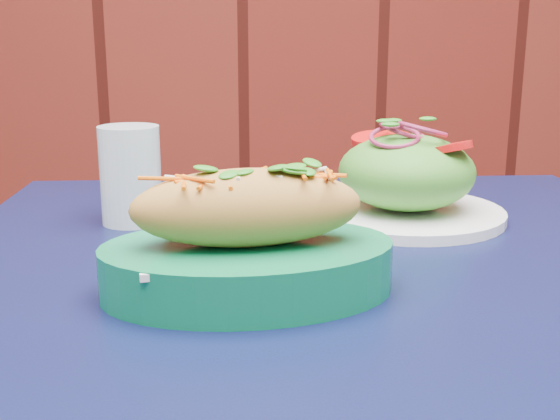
{
  "coord_description": "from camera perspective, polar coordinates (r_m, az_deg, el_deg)",
  "views": [
    {
      "loc": [
        0.0,
        0.95,
        0.97
      ],
      "look_at": [
        0.03,
        1.57,
        0.81
      ],
      "focal_mm": 45.0,
      "sensor_mm": 36.0,
      "label": 1
    }
  ],
  "objects": [
    {
      "name": "salad_plate",
      "position": [
        0.85,
        10.19,
        2.45
      ],
      "size": [
        0.24,
        0.24,
        0.12
      ],
      "rotation": [
        0.0,
        0.0,
        0.16
      ],
      "color": "white",
      "rests_on": "cafe_table"
    },
    {
      "name": "water_glass",
      "position": [
        0.83,
        -12.05,
        2.79
      ],
      "size": [
        0.07,
        0.07,
        0.11
      ],
      "primitive_type": "cylinder",
      "color": "silver",
      "rests_on": "cafe_table"
    },
    {
      "name": "banh_mi_basket",
      "position": [
        0.6,
        -2.64,
        -2.73
      ],
      "size": [
        0.27,
        0.19,
        0.12
      ],
      "rotation": [
        0.0,
        0.0,
        0.11
      ],
      "color": "#0B6C41",
      "rests_on": "cafe_table"
    },
    {
      "name": "cafe_table",
      "position": [
        0.72,
        4.05,
        -10.72
      ],
      "size": [
        0.81,
        0.81,
        0.75
      ],
      "rotation": [
        0.0,
        0.0,
        0.01
      ],
      "color": "black",
      "rests_on": "ground"
    }
  ]
}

